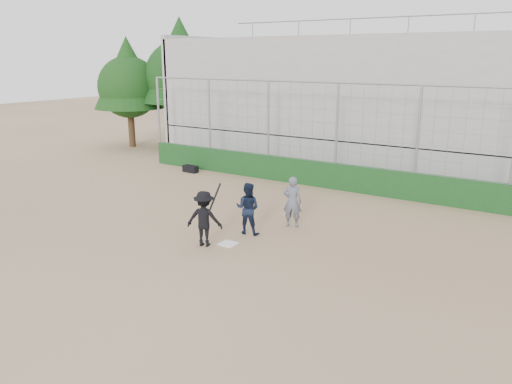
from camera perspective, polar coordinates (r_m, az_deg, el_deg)
The scene contains 10 objects.
ground at distance 13.63m, azimuth -3.19°, elevation -5.97°, with size 90.00×90.00×0.00m, color #7F6044.
home_plate at distance 13.63m, azimuth -3.19°, elevation -5.93°, with size 0.44×0.44×0.02m, color white.
backstop at distance 19.24m, azimuth 9.04°, elevation 3.13°, with size 18.10×0.25×4.04m.
bleachers at distance 23.54m, azimuth 14.20°, elevation 9.89°, with size 20.25×6.70×6.98m.
tree_left at distance 28.19m, azimuth -8.59°, elevation 13.96°, with size 4.48×4.48×7.00m.
tree_right at distance 28.86m, azimuth -14.39°, elevation 12.44°, with size 3.84×3.84×6.00m.
batter_at_plate at distance 13.36m, azimuth -5.93°, elevation -3.04°, with size 1.11×0.88×1.69m.
catcher_crouched at distance 14.23m, azimuth -0.95°, elevation -2.84°, with size 0.81×0.68×1.04m.
umpire at distance 14.82m, azimuth 4.17°, elevation -1.41°, with size 0.56×0.37×1.39m, color #545B6A.
equipment_bag at distance 22.14m, azimuth -7.50°, elevation 2.64°, with size 0.71×0.32×0.34m.
Camera 1 is at (7.48, -10.28, 4.92)m, focal length 35.00 mm.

